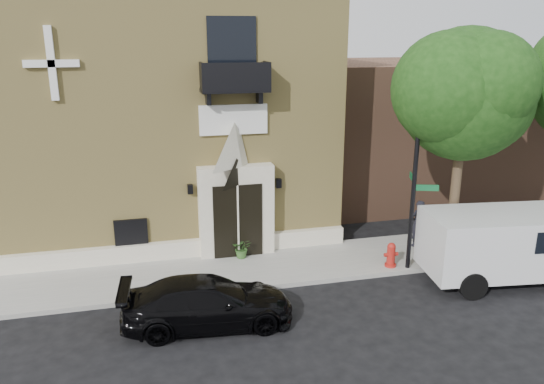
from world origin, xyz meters
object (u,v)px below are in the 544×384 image
(fire_hydrant, at_px, (391,255))
(pedestrian_near, at_px, (418,223))
(black_sedan, at_px, (208,302))
(street_sign, at_px, (414,189))
(dumpster, at_px, (459,242))
(cargo_van, at_px, (519,243))

(fire_hydrant, bearing_deg, pedestrian_near, 39.56)
(black_sedan, relative_size, street_sign, 0.86)
(street_sign, xyz_separation_m, dumpster, (2.08, 0.34, -2.16))
(street_sign, bearing_deg, pedestrian_near, 72.41)
(street_sign, xyz_separation_m, pedestrian_near, (1.19, 1.64, -1.85))
(cargo_van, height_order, street_sign, street_sign)
(dumpster, height_order, pedestrian_near, pedestrian_near)
(dumpster, xyz_separation_m, pedestrian_near, (-0.89, 1.30, 0.32))
(black_sedan, xyz_separation_m, street_sign, (6.93, 1.80, 2.20))
(street_sign, xyz_separation_m, fire_hydrant, (-0.54, 0.21, -2.31))
(fire_hydrant, relative_size, dumpster, 0.45)
(black_sedan, bearing_deg, cargo_van, -83.99)
(street_sign, bearing_deg, cargo_van, -6.05)
(street_sign, height_order, fire_hydrant, street_sign)
(fire_hydrant, height_order, dumpster, dumpster)
(street_sign, height_order, pedestrian_near, street_sign)
(street_sign, relative_size, dumpster, 2.87)
(dumpster, distance_m, pedestrian_near, 1.61)
(black_sedan, bearing_deg, dumpster, -72.95)
(cargo_van, height_order, dumpster, cargo_van)
(black_sedan, bearing_deg, pedestrian_near, -63.36)
(cargo_van, distance_m, dumpster, 2.08)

